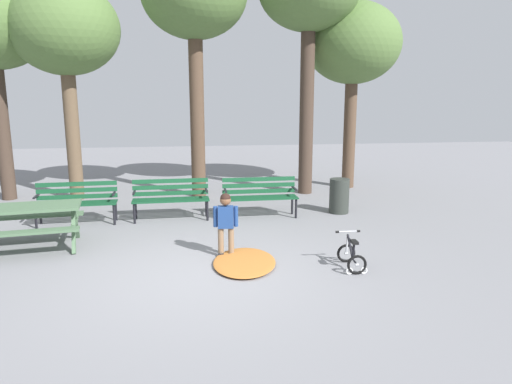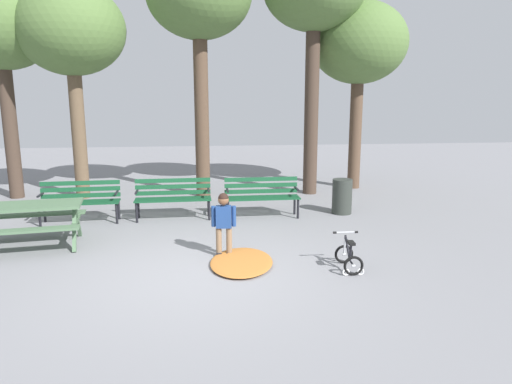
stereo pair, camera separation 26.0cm
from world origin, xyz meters
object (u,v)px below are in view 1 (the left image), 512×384
Objects in this scene: park_bench_left at (171,196)px; trash_bin at (339,196)px; park_bench_far_left at (77,199)px; park_bench_right at (260,194)px; picnic_table at (25,216)px; kids_bicycle at (352,256)px; child_standing at (226,220)px.

trash_bin is (3.72, 0.03, -0.12)m from park_bench_left.
park_bench_far_left is 2.09× the size of trash_bin.
picnic_table is at bearing -159.00° from park_bench_right.
kids_bicycle is (0.92, -3.31, -0.31)m from park_bench_right.
park_bench_right is at bearing 69.27° from child_standing.
park_bench_right reaches higher than trash_bin.
park_bench_right is at bearing 21.00° from picnic_table.
park_bench_left is 4.41m from kids_bicycle.
picnic_table is 4.60m from park_bench_right.
park_bench_right is 3.45m from kids_bicycle.
park_bench_far_left is at bearing -177.37° from park_bench_left.
child_standing is 1.37× the size of trash_bin.
picnic_table is 1.22× the size of park_bench_far_left.
child_standing is (0.96, -2.54, 0.11)m from park_bench_left.
park_bench_left is 2.84× the size of kids_bicycle.
picnic_table is 2.94m from park_bench_left.
child_standing is at bearing -13.89° from picnic_table.
picnic_table is 6.35m from trash_bin.
park_bench_left is 3.72m from trash_bin.
park_bench_far_left is 5.62m from trash_bin.
kids_bicycle is at bearing -104.84° from trash_bin.
trash_bin is (6.11, 1.74, -0.21)m from picnic_table.
child_standing is 2.08m from kids_bicycle.
park_bench_far_left is at bearing 139.43° from child_standing.
park_bench_far_left reaches higher than trash_bin.
child_standing reaches higher than park_bench_right.
park_bench_right is 2.07× the size of trash_bin.
park_bench_right is 2.65m from child_standing.
kids_bicycle is at bearing -74.52° from park_bench_right.
park_bench_right is at bearing 0.36° from park_bench_far_left.
park_bench_left and park_bench_right have the same top height.
park_bench_left is at bearing 178.08° from park_bench_right.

